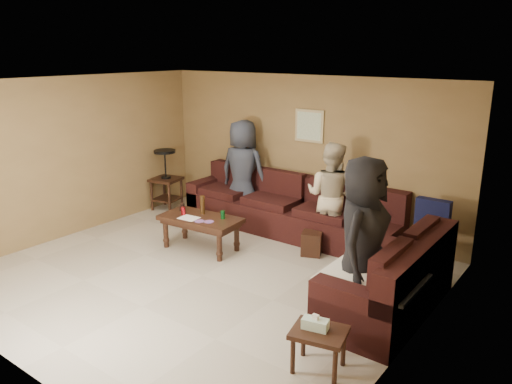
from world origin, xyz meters
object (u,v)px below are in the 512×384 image
Objects in this scene: sectional_sofa at (315,233)px; person_left at (243,171)px; person_middle at (331,196)px; coffee_table at (200,222)px; end_table_left at (166,178)px; person_right at (362,239)px; waste_bin at (312,243)px; side_table_right at (318,335)px.

sectional_sofa is 2.65× the size of person_left.
person_middle reaches higher than sectional_sofa.
person_middle is at bearing 39.89° from coffee_table.
person_left reaches higher than sectional_sofa.
person_middle is at bearing 166.78° from person_left.
end_table_left is (-3.30, 0.21, 0.26)m from sectional_sofa.
sectional_sofa is 1.94m from person_left.
person_middle reaches higher than end_table_left.
coffee_table is at bearing -29.82° from end_table_left.
coffee_table is 0.69× the size of person_right.
coffee_table is at bearing -150.57° from waste_bin.
side_table_right is (4.71, -2.56, -0.22)m from end_table_left.
person_left is (1.53, 0.36, 0.29)m from end_table_left.
end_table_left reaches higher than side_table_right.
sectional_sofa is at bearing 82.01° from person_middle.
person_right reaches higher than side_table_right.
person_left is 1.80m from person_middle.
sectional_sofa is 0.62m from person_middle.
person_right reaches higher than coffee_table.
person_right is at bearing -17.31° from end_table_left.
person_middle is (0.05, 0.43, 0.63)m from waste_bin.
person_right reaches higher than person_left.
sectional_sofa is 4.16× the size of end_table_left.
person_right reaches higher than waste_bin.
end_table_left is 0.61× the size of person_right.
person_right reaches higher than person_middle.
sectional_sofa reaches higher than coffee_table.
side_table_right is at bearing -27.63° from coffee_table.
person_right is at bearing 123.23° from person_middle.
person_left is 3.53m from person_right.
side_table_right is 0.33× the size of person_left.
side_table_right is at bearing 129.83° from person_left.
person_left is (-0.31, 1.41, 0.45)m from coffee_table.
sectional_sofa is 1.69m from coffee_table.
person_middle is at bearing 116.87° from side_table_right.
end_table_left is 0.70× the size of person_middle.
side_table_right is 4.34m from person_left.
person_left is at bearing 162.19° from sectional_sofa.
waste_bin is at bearing -4.27° from end_table_left.
side_table_right reaches higher than waste_bin.
person_middle is at bearing 86.76° from sectional_sofa.
person_middle reaches higher than coffee_table.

